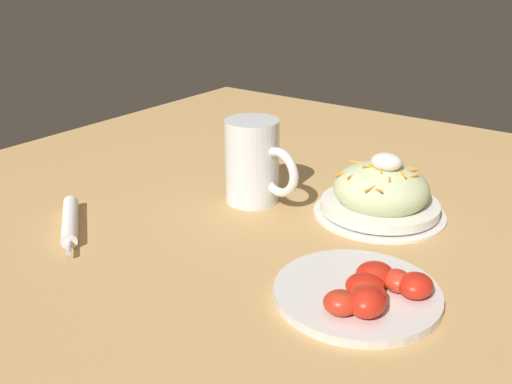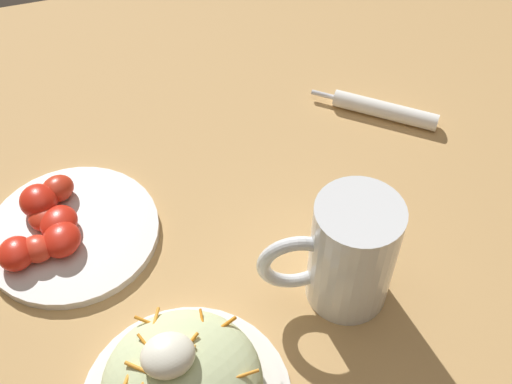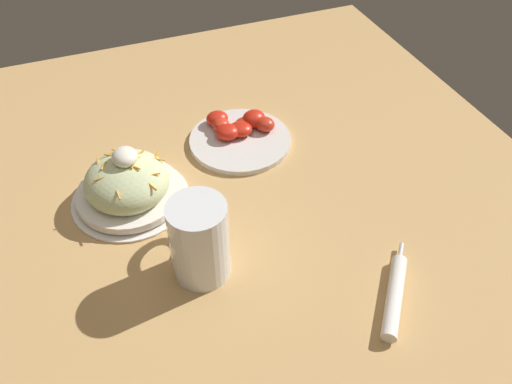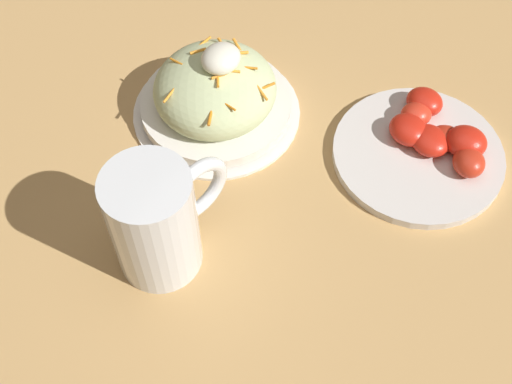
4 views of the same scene
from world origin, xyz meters
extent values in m
plane|color=tan|center=(0.00, 0.00, 0.00)|extent=(1.43, 1.43, 0.00)
cylinder|color=white|center=(0.12, 0.09, 0.00)|extent=(0.22, 0.22, 0.01)
cylinder|color=white|center=(0.12, 0.09, 0.02)|extent=(0.20, 0.20, 0.01)
ellipsoid|color=beige|center=(0.12, 0.09, 0.05)|extent=(0.16, 0.16, 0.08)
cylinder|color=orange|center=(0.17, 0.09, 0.08)|extent=(0.01, 0.02, 0.01)
cylinder|color=orange|center=(0.11, 0.07, 0.09)|extent=(0.02, 0.02, 0.00)
cylinder|color=orange|center=(0.14, 0.02, 0.07)|extent=(0.02, 0.02, 0.01)
cylinder|color=orange|center=(0.11, 0.13, 0.08)|extent=(0.00, 0.02, 0.01)
cylinder|color=orange|center=(0.11, 0.07, 0.09)|extent=(0.02, 0.01, 0.01)
cylinder|color=orange|center=(0.07, 0.05, 0.07)|extent=(0.03, 0.02, 0.01)
cylinder|color=orange|center=(0.13, 0.02, 0.07)|extent=(0.01, 0.03, 0.01)
cylinder|color=orange|center=(0.16, 0.10, 0.08)|extent=(0.01, 0.02, 0.01)
cylinder|color=orange|center=(0.16, 0.08, 0.08)|extent=(0.02, 0.02, 0.01)
cylinder|color=orange|center=(0.13, 0.12, 0.09)|extent=(0.02, 0.02, 0.01)
cylinder|color=orange|center=(0.15, 0.05, 0.08)|extent=(0.01, 0.02, 0.00)
cylinder|color=orange|center=(0.09, 0.04, 0.08)|extent=(0.00, 0.02, 0.00)
cylinder|color=orange|center=(0.13, 0.07, 0.09)|extent=(0.02, 0.02, 0.01)
cylinder|color=orange|center=(0.07, 0.11, 0.08)|extent=(0.03, 0.01, 0.01)
cylinder|color=orange|center=(0.16, 0.13, 0.08)|extent=(0.02, 0.01, 0.00)
ellipsoid|color=white|center=(0.13, 0.08, 0.10)|extent=(0.05, 0.05, 0.03)
cylinder|color=white|center=(-0.09, 0.01, 0.07)|extent=(0.09, 0.09, 0.15)
cylinder|color=#B76B14|center=(-0.09, 0.01, 0.05)|extent=(0.09, 0.09, 0.11)
cylinder|color=white|center=(-0.09, 0.01, 0.11)|extent=(0.09, 0.09, 0.01)
torus|color=white|center=(-0.03, 0.00, 0.07)|extent=(0.09, 0.03, 0.09)
cylinder|color=white|center=(-0.26, -0.25, 0.01)|extent=(0.14, 0.12, 0.02)
cylinder|color=silver|center=(-0.18, -0.31, 0.01)|extent=(0.03, 0.03, 0.01)
cylinder|color=silver|center=(0.21, -0.17, 0.01)|extent=(0.22, 0.22, 0.01)
ellipsoid|color=red|center=(0.24, -0.19, 0.02)|extent=(0.05, 0.05, 0.02)
ellipsoid|color=red|center=(0.27, -0.14, 0.03)|extent=(0.05, 0.05, 0.03)
ellipsoid|color=red|center=(0.22, -0.17, 0.03)|extent=(0.06, 0.06, 0.03)
ellipsoid|color=red|center=(0.25, -0.14, 0.03)|extent=(0.05, 0.05, 0.03)
ellipsoid|color=red|center=(0.24, -0.21, 0.03)|extent=(0.06, 0.06, 0.03)
ellipsoid|color=red|center=(0.22, -0.14, 0.03)|extent=(0.06, 0.06, 0.03)
ellipsoid|color=red|center=(0.22, -0.23, 0.03)|extent=(0.06, 0.06, 0.03)
camera|label=1|loc=(0.48, -0.76, 0.41)|focal=40.81mm
camera|label=2|loc=(0.13, 0.36, 0.64)|focal=44.80mm
camera|label=3|loc=(-0.63, 0.12, 0.70)|focal=37.03mm
camera|label=4|loc=(-0.33, -0.29, 0.68)|focal=47.33mm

